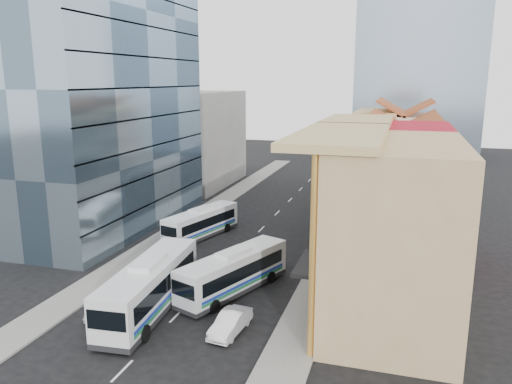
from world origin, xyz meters
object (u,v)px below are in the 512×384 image
(bus_right, at_px, (233,271))
(bus_left_far, at_px, (201,222))
(shophouse_tan, at_px, (395,232))
(bus_left_near, at_px, (150,285))
(sedan_left, at_px, (110,308))
(office_tower, at_px, (99,87))
(sedan_right, at_px, (230,323))

(bus_right, bearing_deg, bus_left_far, 143.99)
(bus_right, bearing_deg, shophouse_tan, 17.72)
(shophouse_tan, height_order, bus_left_near, shophouse_tan)
(shophouse_tan, xyz_separation_m, sedan_left, (-18.26, -5.47, -5.35))
(office_tower, distance_m, bus_left_near, 26.81)
(bus_left_near, xyz_separation_m, sedan_left, (-2.26, -1.50, -1.28))
(sedan_right, bearing_deg, sedan_left, -171.99)
(office_tower, distance_m, bus_right, 27.07)
(bus_left_far, distance_m, bus_right, 14.10)
(office_tower, height_order, sedan_right, office_tower)
(office_tower, distance_m, bus_left_far, 17.99)
(office_tower, xyz_separation_m, bus_left_far, (11.89, -1.39, -13.44))
(bus_left_far, distance_m, sedan_right, 20.18)
(shophouse_tan, distance_m, office_tower, 35.19)
(shophouse_tan, distance_m, bus_left_far, 23.33)
(bus_left_far, relative_size, sedan_left, 2.54)
(bus_right, relative_size, sedan_left, 2.74)
(bus_right, bearing_deg, sedan_right, -51.39)
(bus_left_near, height_order, sedan_right, bus_left_near)
(sedan_right, bearing_deg, office_tower, 144.22)
(bus_left_far, height_order, bus_right, bus_right)
(bus_left_far, xyz_separation_m, sedan_right, (9.44, -17.81, -0.89))
(shophouse_tan, distance_m, bus_left_near, 16.98)
(bus_left_near, relative_size, bus_left_far, 1.23)
(bus_left_near, relative_size, sedan_left, 3.14)
(office_tower, relative_size, bus_left_near, 2.50)
(shophouse_tan, height_order, office_tower, office_tower)
(office_tower, height_order, bus_left_near, office_tower)
(bus_left_near, xyz_separation_m, sedan_right, (6.33, -1.23, -1.25))
(bus_left_far, relative_size, bus_right, 0.93)
(bus_left_far, relative_size, sedan_right, 2.39)
(bus_right, xyz_separation_m, sedan_right, (1.84, -5.93, -1.01))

